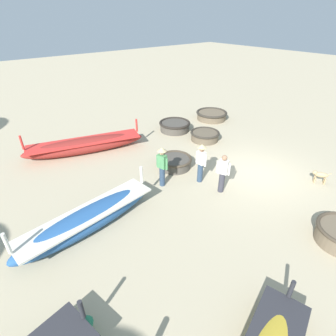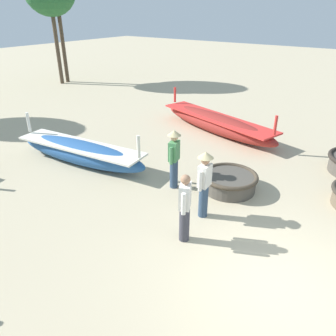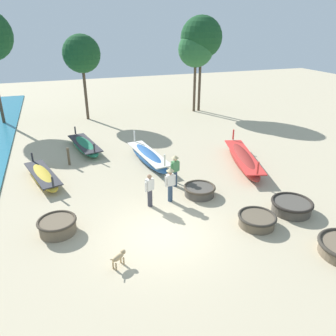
{
  "view_description": "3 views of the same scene",
  "coord_description": "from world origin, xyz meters",
  "px_view_note": "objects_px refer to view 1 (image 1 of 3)",
  "views": [
    {
      "loc": [
        -4.93,
        9.01,
        6.0
      ],
      "look_at": [
        1.39,
        3.84,
        1.1
      ],
      "focal_mm": 28.0,
      "sensor_mm": 36.0,
      "label": 1
    },
    {
      "loc": [
        -4.64,
        -0.82,
        4.53
      ],
      "look_at": [
        1.36,
        3.49,
        0.87
      ],
      "focal_mm": 35.0,
      "sensor_mm": 36.0,
      "label": 2
    },
    {
      "loc": [
        -3.31,
        -10.19,
        7.62
      ],
      "look_at": [
        1.6,
        3.84,
        0.98
      ],
      "focal_mm": 35.0,
      "sensor_mm": 36.0,
      "label": 3
    }
  ],
  "objects_px": {
    "long_boat_green_hull": "(89,219)",
    "long_boat_white_hull": "(85,145)",
    "coracle_nearest": "(212,115)",
    "fisherman_hauling": "(162,164)",
    "coracle_far_left": "(205,135)",
    "fisherman_by_coracle": "(201,161)",
    "coracle_front_right": "(175,162)",
    "fisherman_with_hat": "(223,173)",
    "coracle_beside_post": "(175,126)",
    "dog": "(320,175)"
  },
  "relations": [
    {
      "from": "long_boat_green_hull",
      "to": "long_boat_white_hull",
      "type": "distance_m",
      "value": 5.51
    },
    {
      "from": "coracle_nearest",
      "to": "fisherman_hauling",
      "type": "xyz_separation_m",
      "value": [
        -3.87,
        7.07,
        0.68
      ]
    },
    {
      "from": "coracle_far_left",
      "to": "fisherman_by_coracle",
      "type": "relative_size",
      "value": 0.94
    },
    {
      "from": "coracle_front_right",
      "to": "fisherman_with_hat",
      "type": "xyz_separation_m",
      "value": [
        -2.53,
        -0.18,
        0.58
      ]
    },
    {
      "from": "coracle_far_left",
      "to": "coracle_beside_post",
      "type": "relative_size",
      "value": 0.87
    },
    {
      "from": "long_boat_white_hull",
      "to": "fisherman_by_coracle",
      "type": "distance_m",
      "value": 5.95
    },
    {
      "from": "coracle_beside_post",
      "to": "fisherman_by_coracle",
      "type": "bearing_deg",
      "value": 150.46
    },
    {
      "from": "coracle_nearest",
      "to": "fisherman_by_coracle",
      "type": "relative_size",
      "value": 1.17
    },
    {
      "from": "fisherman_with_hat",
      "to": "dog",
      "type": "bearing_deg",
      "value": -121.26
    },
    {
      "from": "long_boat_white_hull",
      "to": "coracle_front_right",
      "type": "bearing_deg",
      "value": -147.51
    },
    {
      "from": "coracle_far_left",
      "to": "long_boat_white_hull",
      "type": "relative_size",
      "value": 0.27
    },
    {
      "from": "coracle_nearest",
      "to": "coracle_beside_post",
      "type": "distance_m",
      "value": 3.05
    },
    {
      "from": "coracle_beside_post",
      "to": "fisherman_by_coracle",
      "type": "distance_m",
      "value": 5.43
    },
    {
      "from": "long_boat_white_hull",
      "to": "coracle_nearest",
      "type": "bearing_deg",
      "value": -95.23
    },
    {
      "from": "fisherman_by_coracle",
      "to": "fisherman_with_hat",
      "type": "xyz_separation_m",
      "value": [
        -1.01,
        -0.13,
        -0.12
      ]
    },
    {
      "from": "coracle_far_left",
      "to": "coracle_nearest",
      "type": "distance_m",
      "value": 3.28
    },
    {
      "from": "coracle_beside_post",
      "to": "fisherman_with_hat",
      "type": "xyz_separation_m",
      "value": [
        -5.7,
        2.53,
        0.54
      ]
    },
    {
      "from": "coracle_far_left",
      "to": "long_boat_green_hull",
      "type": "relative_size",
      "value": 0.32
    },
    {
      "from": "coracle_far_left",
      "to": "long_boat_green_hull",
      "type": "xyz_separation_m",
      "value": [
        -2.37,
        7.71,
        0.12
      ]
    },
    {
      "from": "coracle_nearest",
      "to": "long_boat_white_hull",
      "type": "height_order",
      "value": "long_boat_white_hull"
    },
    {
      "from": "fisherman_hauling",
      "to": "coracle_front_right",
      "type": "bearing_deg",
      "value": -59.48
    },
    {
      "from": "coracle_beside_post",
      "to": "long_boat_white_hull",
      "type": "xyz_separation_m",
      "value": [
        0.68,
        5.16,
        0.09
      ]
    },
    {
      "from": "coracle_front_right",
      "to": "coracle_nearest",
      "type": "height_order",
      "value": "coracle_nearest"
    },
    {
      "from": "long_boat_green_hull",
      "to": "fisherman_hauling",
      "type": "relative_size",
      "value": 2.95
    },
    {
      "from": "coracle_nearest",
      "to": "fisherman_by_coracle",
      "type": "height_order",
      "value": "fisherman_by_coracle"
    },
    {
      "from": "coracle_nearest",
      "to": "long_boat_white_hull",
      "type": "distance_m",
      "value": 8.25
    },
    {
      "from": "fisherman_with_hat",
      "to": "dog",
      "type": "height_order",
      "value": "fisherman_with_hat"
    },
    {
      "from": "dog",
      "to": "fisherman_hauling",
      "type": "bearing_deg",
      "value": 52.13
    },
    {
      "from": "long_boat_white_hull",
      "to": "dog",
      "type": "distance_m",
      "value": 10.48
    },
    {
      "from": "coracle_front_right",
      "to": "long_boat_green_hull",
      "type": "relative_size",
      "value": 0.31
    },
    {
      "from": "coracle_far_left",
      "to": "coracle_nearest",
      "type": "bearing_deg",
      "value": -53.59
    },
    {
      "from": "dog",
      "to": "long_boat_white_hull",
      "type": "bearing_deg",
      "value": 35.82
    },
    {
      "from": "coracle_far_left",
      "to": "fisherman_hauling",
      "type": "height_order",
      "value": "fisherman_hauling"
    },
    {
      "from": "long_boat_white_hull",
      "to": "long_boat_green_hull",
      "type": "bearing_deg",
      "value": 157.05
    },
    {
      "from": "coracle_far_left",
      "to": "fisherman_with_hat",
      "type": "relative_size",
      "value": 1.0
    },
    {
      "from": "fisherman_by_coracle",
      "to": "fisherman_hauling",
      "type": "height_order",
      "value": "same"
    },
    {
      "from": "coracle_far_left",
      "to": "dog",
      "type": "xyz_separation_m",
      "value": [
        -5.8,
        -0.56,
        0.11
      ]
    },
    {
      "from": "fisherman_by_coracle",
      "to": "long_boat_green_hull",
      "type": "bearing_deg",
      "value": 86.41
    },
    {
      "from": "dog",
      "to": "fisherman_with_hat",
      "type": "bearing_deg",
      "value": 58.74
    },
    {
      "from": "coracle_beside_post",
      "to": "fisherman_with_hat",
      "type": "bearing_deg",
      "value": 156.1
    },
    {
      "from": "coracle_front_right",
      "to": "fisherman_hauling",
      "type": "distance_m",
      "value": 1.67
    },
    {
      "from": "fisherman_by_coracle",
      "to": "dog",
      "type": "bearing_deg",
      "value": -130.85
    },
    {
      "from": "coracle_front_right",
      "to": "long_boat_green_hull",
      "type": "xyz_separation_m",
      "value": [
        -1.22,
        4.6,
        0.13
      ]
    },
    {
      "from": "coracle_front_right",
      "to": "long_boat_green_hull",
      "type": "distance_m",
      "value": 4.76
    },
    {
      "from": "long_boat_green_hull",
      "to": "fisherman_hauling",
      "type": "height_order",
      "value": "fisherman_hauling"
    },
    {
      "from": "long_boat_green_hull",
      "to": "long_boat_white_hull",
      "type": "xyz_separation_m",
      "value": [
        5.07,
        -2.15,
        -0.0
      ]
    },
    {
      "from": "coracle_nearest",
      "to": "coracle_front_right",
      "type": "bearing_deg",
      "value": 118.28
    },
    {
      "from": "fisherman_with_hat",
      "to": "fisherman_hauling",
      "type": "distance_m",
      "value": 2.31
    },
    {
      "from": "coracle_far_left",
      "to": "dog",
      "type": "relative_size",
      "value": 2.62
    },
    {
      "from": "coracle_front_right",
      "to": "coracle_nearest",
      "type": "relative_size",
      "value": 0.78
    }
  ]
}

